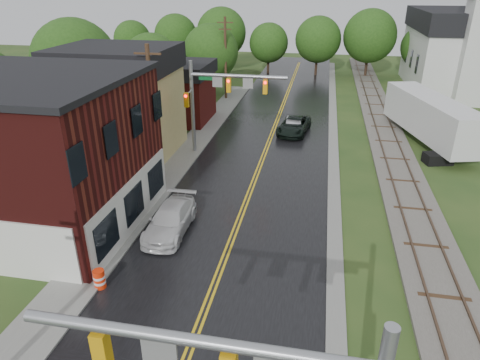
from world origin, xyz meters
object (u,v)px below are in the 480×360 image
(tree_left_e, at_px, (212,53))
(semi_trailer, at_px, (430,117))
(sedan_silver, at_px, (294,125))
(pickup_white, at_px, (170,220))
(utility_pole_b, at_px, (153,111))
(suv_dark, at_px, (294,126))
(tree_left_b, at_px, (76,64))
(church, at_px, (460,42))
(construction_barrel, at_px, (99,279))
(brick_building, at_px, (7,151))
(traffic_signal_far, at_px, (219,92))
(tree_left_c, at_px, (153,63))
(utility_pole_c, at_px, (225,57))

(tree_left_e, relative_size, semi_trailer, 0.65)
(tree_left_e, bearing_deg, sedan_silver, -49.38)
(sedan_silver, bearing_deg, pickup_white, -107.98)
(utility_pole_b, distance_m, semi_trailer, 22.70)
(utility_pole_b, xyz_separation_m, suv_dark, (8.69, 11.07, -4.01))
(suv_dark, bearing_deg, utility_pole_b, -120.39)
(tree_left_b, bearing_deg, semi_trailer, 1.44)
(tree_left_e, distance_m, pickup_white, 31.51)
(church, distance_m, construction_barrel, 50.66)
(church, bearing_deg, sedan_silver, -131.86)
(brick_building, distance_m, tree_left_e, 31.12)
(traffic_signal_far, bearing_deg, tree_left_c, 128.82)
(church, bearing_deg, tree_left_e, -164.80)
(utility_pole_b, distance_m, construction_barrel, 12.86)
(tree_left_e, height_order, construction_barrel, tree_left_e)
(suv_dark, relative_size, pickup_white, 1.04)
(church, relative_size, suv_dark, 3.89)
(suv_dark, bearing_deg, church, 56.48)
(traffic_signal_far, relative_size, tree_left_c, 0.96)
(church, bearing_deg, tree_left_b, -150.01)
(suv_dark, height_order, semi_trailer, semi_trailer)
(brick_building, relative_size, traffic_signal_far, 1.95)
(tree_left_b, bearing_deg, sedan_silver, 4.52)
(church, height_order, utility_pole_b, church)
(tree_left_b, xyz_separation_m, tree_left_c, (4.00, 8.00, -1.21))
(tree_left_c, distance_m, tree_left_e, 7.82)
(traffic_signal_far, height_order, tree_left_b, tree_left_b)
(suv_dark, xyz_separation_m, sedan_silver, (-0.06, 0.38, -0.08))
(tree_left_e, distance_m, suv_dark, 17.22)
(sedan_silver, xyz_separation_m, pickup_white, (-5.29, -18.33, 0.08))
(utility_pole_b, height_order, tree_left_e, utility_pole_b)
(tree_left_c, bearing_deg, pickup_white, -67.25)
(utility_pole_b, distance_m, sedan_silver, 14.91)
(church, relative_size, tree_left_e, 2.45)
(traffic_signal_far, xyz_separation_m, pickup_white, (0.01, -11.87, -4.26))
(tree_left_b, distance_m, sedan_silver, 20.38)
(pickup_white, relative_size, semi_trailer, 0.39)
(church, relative_size, utility_pole_c, 2.22)
(utility_pole_c, bearing_deg, traffic_signal_far, -78.91)
(traffic_signal_far, height_order, utility_pole_b, utility_pole_b)
(tree_left_c, distance_m, semi_trailer, 27.98)
(utility_pole_c, bearing_deg, sedan_silver, -50.71)
(tree_left_b, distance_m, semi_trailer, 31.14)
(suv_dark, distance_m, sedan_silver, 0.39)
(tree_left_c, height_order, sedan_silver, tree_left_c)
(utility_pole_b, height_order, tree_left_c, utility_pole_b)
(pickup_white, bearing_deg, utility_pole_b, 115.09)
(suv_dark, bearing_deg, tree_left_e, 137.65)
(church, relative_size, tree_left_c, 2.61)
(traffic_signal_far, relative_size, tree_left_b, 0.76)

